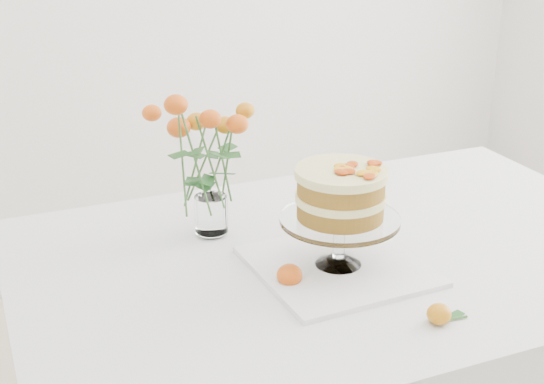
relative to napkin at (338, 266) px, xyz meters
The scene contains 8 objects.
table 0.13m from the napkin, 49.95° to the left, with size 1.43×0.93×0.76m.
napkin is the anchor object (origin of this frame).
cake_stand 0.15m from the napkin, ahead, with size 0.24×0.24×0.22m.
rose_vase 0.38m from the napkin, 125.91° to the left, with size 0.27×0.27×0.37m.
loose_rose_near 0.27m from the napkin, 74.81° to the right, with size 0.08×0.04×0.04m.
loose_rose_far 0.12m from the napkin, 168.53° to the right, with size 0.09×0.05×0.04m.
stray_petal_a 0.07m from the napkin, 154.33° to the right, with size 0.03×0.02×0.00m, color #FBA80F.
stray_petal_b 0.08m from the napkin, 60.09° to the right, with size 0.03×0.02×0.00m, color #FBA80F.
Camera 1 is at (-0.73, -1.30, 1.49)m, focal length 50.00 mm.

